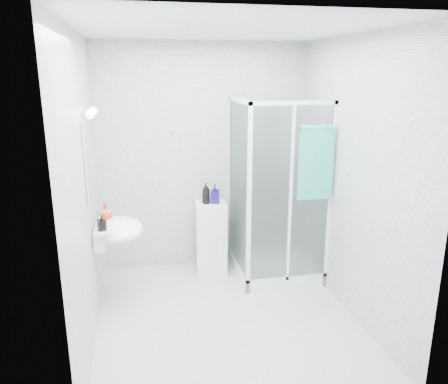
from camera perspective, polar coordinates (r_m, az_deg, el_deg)
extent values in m
cube|color=silver|center=(3.82, 0.30, 0.76)|extent=(2.40, 2.60, 2.60)
cube|color=silver|center=(4.34, 0.28, -16.05)|extent=(2.40, 2.60, 0.01)
cube|color=white|center=(3.71, 0.33, 20.50)|extent=(2.40, 2.60, 0.01)
cube|color=white|center=(5.21, 6.57, -9.77)|extent=(0.90, 0.90, 0.12)
cube|color=white|center=(4.61, 2.10, 11.83)|extent=(0.04, 0.90, 0.04)
cube|color=white|center=(4.32, 9.13, 11.41)|extent=(0.90, 0.04, 0.04)
cube|color=white|center=(4.37, 3.29, -1.47)|extent=(0.04, 0.04, 2.00)
cube|color=white|center=(4.76, 1.88, 0.46)|extent=(0.02, 0.82, 1.84)
cube|color=white|center=(4.48, 8.67, -0.69)|extent=(0.82, 0.02, 1.84)
cube|color=white|center=(4.48, 8.62, -0.65)|extent=(0.03, 0.04, 1.84)
cylinder|color=silver|center=(5.17, 5.68, 5.12)|extent=(0.02, 0.02, 1.00)
cylinder|color=silver|center=(5.08, 5.92, 10.28)|extent=(0.09, 0.05, 0.09)
cylinder|color=silver|center=(5.28, 6.02, 1.99)|extent=(0.12, 0.04, 0.12)
cylinder|color=silver|center=(4.41, 12.65, 8.70)|extent=(0.03, 0.05, 0.03)
cube|color=white|center=(4.36, -15.85, -5.55)|extent=(0.10, 0.40, 0.18)
ellipsoid|color=white|center=(4.33, -13.52, -4.82)|extent=(0.46, 0.56, 0.20)
cube|color=white|center=(4.32, -15.15, -4.28)|extent=(0.16, 0.50, 0.02)
cylinder|color=silver|center=(4.30, -16.02, -3.31)|extent=(0.04, 0.04, 0.16)
cylinder|color=silver|center=(4.28, -15.42, -2.46)|extent=(0.12, 0.02, 0.02)
cube|color=white|center=(4.17, -17.22, 4.11)|extent=(0.02, 0.60, 0.70)
cylinder|color=silver|center=(3.95, -17.70, 9.65)|extent=(0.05, 0.04, 0.04)
sphere|color=white|center=(3.95, -17.11, 9.69)|extent=(0.08, 0.08, 0.08)
cylinder|color=silver|center=(4.27, -17.27, 10.06)|extent=(0.05, 0.04, 0.04)
sphere|color=white|center=(4.26, -16.73, 10.10)|extent=(0.08, 0.08, 0.08)
cylinder|color=silver|center=(4.95, -6.72, 7.80)|extent=(0.02, 0.04, 0.02)
sphere|color=silver|center=(4.93, -6.70, 7.76)|extent=(0.03, 0.03, 0.03)
cylinder|color=silver|center=(4.97, -4.40, 7.89)|extent=(0.02, 0.04, 0.02)
sphere|color=silver|center=(4.95, -4.37, 7.85)|extent=(0.03, 0.03, 0.03)
cube|color=white|center=(5.08, -1.68, -5.98)|extent=(0.37, 0.37, 0.83)
cube|color=white|center=(4.92, -1.35, -6.67)|extent=(0.31, 0.04, 0.71)
sphere|color=yellow|center=(4.91, -0.05, -6.20)|extent=(0.03, 0.03, 0.03)
cube|color=teal|center=(4.44, 11.89, 3.58)|extent=(0.35, 0.04, 0.72)
cylinder|color=teal|center=(4.38, 12.16, 8.20)|extent=(0.35, 0.05, 0.05)
imported|color=black|center=(4.90, -2.37, -0.14)|extent=(0.11, 0.11, 0.24)
imported|color=#120E55|center=(4.92, -1.21, -0.22)|extent=(0.12, 0.12, 0.22)
imported|color=#BF3B16|center=(4.41, -15.20, -2.53)|extent=(0.14, 0.14, 0.18)
imported|color=black|center=(4.15, -15.70, -3.90)|extent=(0.09, 0.09, 0.15)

